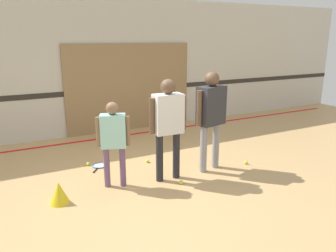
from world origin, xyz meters
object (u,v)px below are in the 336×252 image
person_instructor (168,119)px  tennis_ball_near_instructor (181,182)px  racket_spare_on_floor (99,166)px  tennis_ball_by_spare_racket (88,164)px  tennis_ball_stray_right (246,162)px  training_cone (59,193)px  tennis_ball_stray_left (148,161)px  person_student_left (113,135)px  person_student_right (211,111)px

person_instructor → tennis_ball_near_instructor: size_ratio=25.21×
racket_spare_on_floor → tennis_ball_by_spare_racket: size_ratio=6.85×
tennis_ball_stray_right → training_cone: (-3.34, 0.06, 0.13)m
tennis_ball_stray_right → training_cone: training_cone is taller
person_instructor → racket_spare_on_floor: person_instructor is taller
racket_spare_on_floor → tennis_ball_by_spare_racket: tennis_ball_by_spare_racket is taller
tennis_ball_stray_left → training_cone: training_cone is taller
person_student_left → training_cone: size_ratio=4.26×
person_instructor → tennis_ball_by_spare_racket: (-1.04, 1.19, -1.00)m
person_student_right → tennis_ball_stray_right: 1.29m
person_instructor → training_cone: size_ratio=5.23×
tennis_ball_by_spare_racket → training_cone: (-0.71, -1.22, 0.13)m
tennis_ball_near_instructor → tennis_ball_stray_left: 1.12m
person_instructor → tennis_ball_stray_right: bearing=-0.8°
racket_spare_on_floor → tennis_ball_stray_right: 2.71m
person_instructor → tennis_ball_stray_right: (1.59, -0.08, -1.00)m
person_student_left → tennis_ball_near_instructor: (0.96, -0.43, -0.81)m
tennis_ball_stray_right → person_student_left: bearing=174.6°
person_student_right → training_cone: size_ratio=5.45×
tennis_ball_near_instructor → tennis_ball_stray_right: bearing=7.5°
person_student_right → tennis_ball_stray_left: person_student_right is taller
racket_spare_on_floor → tennis_ball_near_instructor: (0.96, -1.34, 0.02)m
racket_spare_on_floor → training_cone: bearing=-3.9°
training_cone → person_student_right: bearing=1.3°
tennis_ball_near_instructor → tennis_ball_by_spare_racket: (-1.13, 1.47, 0.00)m
person_student_left → tennis_ball_stray_left: 1.36m
person_instructor → person_student_right: size_ratio=0.96×
tennis_ball_near_instructor → tennis_ball_stray_right: same height
person_student_right → training_cone: person_student_right is taller
training_cone → tennis_ball_near_instructor: bearing=-7.9°
tennis_ball_near_instructor → person_instructor: bearing=108.4°
tennis_ball_by_spare_racket → tennis_ball_stray_right: 2.93m
person_instructor → tennis_ball_stray_right: 1.88m
person_instructor → tennis_ball_near_instructor: (0.09, -0.28, -1.00)m
racket_spare_on_floor → training_cone: 1.40m
person_student_left → tennis_ball_stray_left: (0.86, 0.68, -0.81)m
person_instructor → person_student_left: (-0.86, 0.15, -0.19)m
person_student_right → tennis_ball_near_instructor: person_student_right is taller
tennis_ball_near_instructor → tennis_ball_stray_left: bearing=95.1°
person_instructor → tennis_ball_stray_left: size_ratio=25.21×
person_student_left → tennis_ball_near_instructor: 1.32m
person_student_right → racket_spare_on_floor: bearing=-43.8°
racket_spare_on_floor → tennis_ball_by_spare_racket: 0.22m
person_instructor → person_student_left: 0.90m
person_student_right → training_cone: (-2.59, -0.06, -0.91)m
tennis_ball_stray_left → tennis_ball_stray_right: 1.84m
person_student_left → tennis_ball_stray_right: person_student_left is taller
tennis_ball_stray_right → training_cone: 3.34m
tennis_ball_by_spare_racket → tennis_ball_stray_left: (1.03, -0.36, 0.00)m
person_student_right → tennis_ball_by_spare_racket: (-1.88, 1.16, -1.04)m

